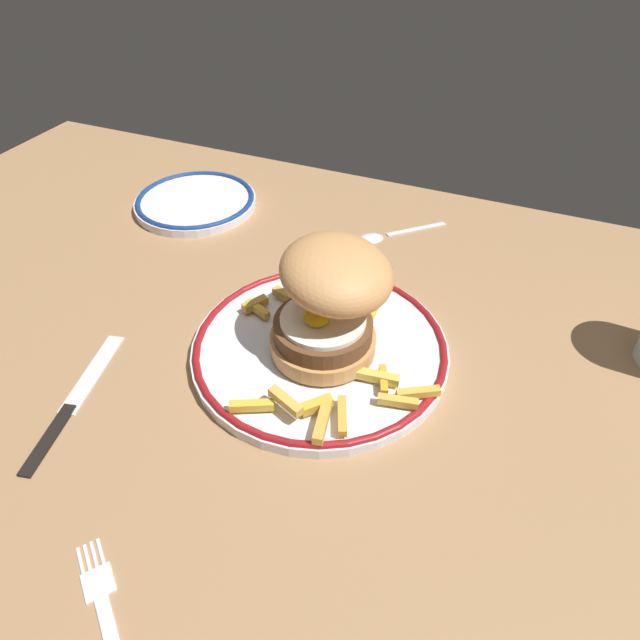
{
  "coord_description": "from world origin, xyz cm",
  "views": [
    {
      "loc": [
        21.94,
        -38.04,
        41.14
      ],
      "look_at": [
        5.58,
        0.76,
        4.6
      ],
      "focal_mm": 30.99,
      "sensor_mm": 36.0,
      "label": 1
    }
  ],
  "objects_px": {
    "burger": "(331,298)",
    "knife": "(68,409)",
    "side_plate": "(196,201)",
    "dinner_plate": "(320,347)",
    "fork": "(108,624)",
    "spoon": "(381,235)"
  },
  "relations": [
    {
      "from": "spoon",
      "to": "side_plate",
      "type": "bearing_deg",
      "value": -174.55
    },
    {
      "from": "side_plate",
      "to": "knife",
      "type": "relative_size",
      "value": 1.0
    },
    {
      "from": "dinner_plate",
      "to": "fork",
      "type": "bearing_deg",
      "value": -95.65
    },
    {
      "from": "burger",
      "to": "side_plate",
      "type": "bearing_deg",
      "value": 144.74
    },
    {
      "from": "side_plate",
      "to": "knife",
      "type": "bearing_deg",
      "value": -75.31
    },
    {
      "from": "dinner_plate",
      "to": "spoon",
      "type": "xyz_separation_m",
      "value": [
        -0.01,
        0.24,
        -0.0
      ]
    },
    {
      "from": "knife",
      "to": "side_plate",
      "type": "bearing_deg",
      "value": 104.69
    },
    {
      "from": "knife",
      "to": "fork",
      "type": "bearing_deg",
      "value": -41.1
    },
    {
      "from": "burger",
      "to": "spoon",
      "type": "bearing_deg",
      "value": 95.24
    },
    {
      "from": "dinner_plate",
      "to": "fork",
      "type": "xyz_separation_m",
      "value": [
        -0.03,
        -0.31,
        -0.01
      ]
    },
    {
      "from": "dinner_plate",
      "to": "burger",
      "type": "xyz_separation_m",
      "value": [
        0.01,
        0.0,
        0.07
      ]
    },
    {
      "from": "dinner_plate",
      "to": "side_plate",
      "type": "height_order",
      "value": "same"
    },
    {
      "from": "burger",
      "to": "knife",
      "type": "bearing_deg",
      "value": -140.08
    },
    {
      "from": "knife",
      "to": "spoon",
      "type": "relative_size",
      "value": 1.64
    },
    {
      "from": "burger",
      "to": "spoon",
      "type": "xyz_separation_m",
      "value": [
        -0.02,
        0.24,
        -0.07
      ]
    },
    {
      "from": "dinner_plate",
      "to": "knife",
      "type": "xyz_separation_m",
      "value": [
        -0.19,
        -0.17,
        -0.01
      ]
    },
    {
      "from": "side_plate",
      "to": "spoon",
      "type": "height_order",
      "value": "side_plate"
    },
    {
      "from": "burger",
      "to": "knife",
      "type": "height_order",
      "value": "burger"
    },
    {
      "from": "dinner_plate",
      "to": "fork",
      "type": "relative_size",
      "value": 2.21
    },
    {
      "from": "side_plate",
      "to": "fork",
      "type": "xyz_separation_m",
      "value": [
        0.26,
        -0.52,
        -0.01
      ]
    },
    {
      "from": "fork",
      "to": "knife",
      "type": "height_order",
      "value": "knife"
    },
    {
      "from": "knife",
      "to": "burger",
      "type": "bearing_deg",
      "value": 39.92
    }
  ]
}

